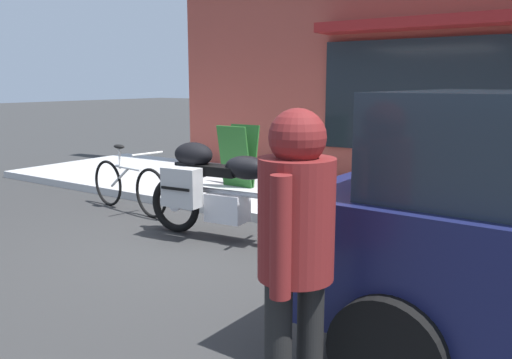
% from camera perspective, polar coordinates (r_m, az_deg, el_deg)
% --- Properties ---
extents(ground_plane, '(80.00, 80.00, 0.00)m').
position_cam_1_polar(ground_plane, '(5.82, -3.76, -7.22)').
color(ground_plane, '#2E2E2E').
extents(touring_motorcycle, '(2.23, 0.80, 1.42)m').
position_cam_1_polar(touring_motorcycle, '(5.88, -3.94, -0.87)').
color(touring_motorcycle, black).
rests_on(touring_motorcycle, ground_plane).
extents(parked_bicycle, '(1.69, 0.48, 0.92)m').
position_cam_1_polar(parked_bicycle, '(7.45, -13.73, -0.64)').
color(parked_bicycle, black).
rests_on(parked_bicycle, ground_plane).
extents(pedestrian_walking, '(0.45, 0.55, 1.66)m').
position_cam_1_polar(pedestrian_walking, '(2.60, 4.34, -5.96)').
color(pedestrian_walking, black).
rests_on(pedestrian_walking, ground_plane).
extents(sandwich_board_sign, '(0.55, 0.42, 0.98)m').
position_cam_1_polar(sandwich_board_sign, '(8.37, -1.93, 2.57)').
color(sandwich_board_sign, '#1E511E').
rests_on(sandwich_board_sign, sidewalk_curb).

